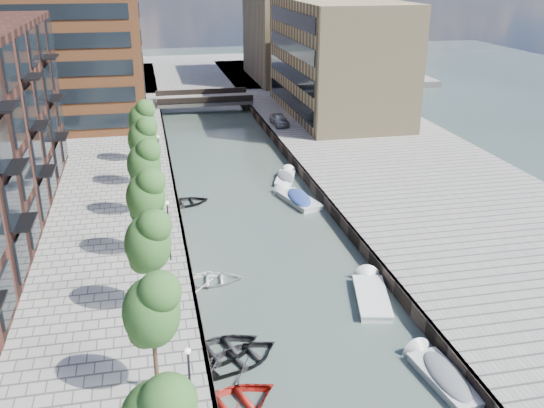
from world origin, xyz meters
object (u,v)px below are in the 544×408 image
object	(u,v)px
motorboat_2	(370,294)
motorboat_4	(286,177)
motorboat_1	(441,374)
car	(279,119)
tree_2	(148,240)
sloop_1	(218,356)
tree_1	(151,308)
sloop_0	(242,362)
bridge	(204,99)
sloop_3	(211,283)
tree_4	(144,162)
motorboat_3	(296,198)
tree_6	(141,118)
tree_3	(145,194)
tree_5	(142,137)
sloop_4	(185,205)

from	to	relation	value
motorboat_2	motorboat_4	bearing A→B (deg)	90.33
motorboat_1	car	xyz separation A→B (m)	(2.37, 46.87, 1.50)
tree_2	sloop_1	bearing A→B (deg)	-49.32
tree_1	motorboat_4	world-z (taller)	tree_1
tree_2	sloop_1	xyz separation A→B (m)	(3.11, -3.61, -5.31)
sloop_0	motorboat_1	bearing A→B (deg)	-134.16
bridge	motorboat_1	xyz separation A→B (m)	(5.13, -61.66, -1.19)
tree_2	sloop_3	distance (m)	7.70
tree_4	motorboat_3	distance (m)	13.85
sloop_0	sloop_1	bearing A→B (deg)	32.80
bridge	tree_6	distance (m)	27.63
tree_2	motorboat_3	distance (m)	21.75
tree_3	motorboat_3	xyz separation A→B (m)	(12.51, 10.04, -5.09)
sloop_3	motorboat_1	distance (m)	15.46
tree_5	sloop_4	bearing A→B (deg)	-42.66
tree_6	sloop_4	size ratio (longest dim) A/B	1.43
sloop_1	tree_1	bearing A→B (deg)	117.91
tree_2	motorboat_3	size ratio (longest dim) A/B	1.04
tree_4	tree_3	bearing A→B (deg)	-90.00
sloop_3	motorboat_4	xyz separation A→B (m)	(9.25, 18.61, 0.18)
tree_1	motorboat_2	size ratio (longest dim) A/B	1.05
sloop_0	motorboat_4	bearing A→B (deg)	-42.46
sloop_0	tree_3	bearing A→B (deg)	-4.12
motorboat_1	motorboat_3	bearing A→B (deg)	92.58
tree_5	tree_6	size ratio (longest dim) A/B	1.00
car	tree_2	bearing A→B (deg)	-115.13
tree_4	sloop_4	size ratio (longest dim) A/B	1.43
tree_2	tree_1	bearing A→B (deg)	-90.00
motorboat_4	car	size ratio (longest dim) A/B	1.14
tree_3	motorboat_3	bearing A→B (deg)	38.74
motorboat_3	tree_2	bearing A→B (deg)	-126.29
tree_2	tree_4	size ratio (longest dim) A/B	1.00
bridge	tree_3	world-z (taller)	tree_3
tree_5	tree_1	bearing A→B (deg)	-90.00
tree_3	motorboat_3	world-z (taller)	tree_3
tree_2	sloop_0	world-z (taller)	tree_2
tree_3	sloop_4	size ratio (longest dim) A/B	1.43
tree_1	tree_6	world-z (taller)	same
motorboat_1	tree_1	bearing A→B (deg)	177.24
sloop_1	sloop_0	bearing A→B (deg)	-142.02
tree_5	sloop_3	distance (m)	18.02
tree_2	tree_5	bearing A→B (deg)	90.00
sloop_1	sloop_3	xyz separation A→B (m)	(0.59, 7.80, 0.00)
tree_1	motorboat_4	size ratio (longest dim) A/B	1.27
bridge	sloop_1	xyz separation A→B (m)	(-5.39, -57.61, -1.39)
sloop_0	motorboat_3	world-z (taller)	motorboat_3
sloop_1	motorboat_1	xyz separation A→B (m)	(10.52, -4.04, 0.20)
motorboat_1	car	bearing A→B (deg)	87.10
tree_3	sloop_4	world-z (taller)	tree_3
sloop_1	motorboat_4	size ratio (longest dim) A/B	1.04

